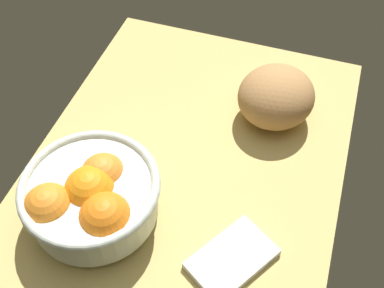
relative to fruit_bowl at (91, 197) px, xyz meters
The scene contains 4 objects.
ground_plane 23.04cm from the fruit_bowl, 149.11° to the left, with size 70.04×56.51×3.00cm, color tan.
fruit_bowl is the anchor object (origin of this frame).
bread_loaf 40.37cm from the fruit_bowl, 144.02° to the left, with size 15.39×14.59×10.91cm, color #B2804C.
napkin_folded 24.86cm from the fruit_bowl, 88.55° to the left, with size 13.69×8.62×1.46cm, color silver.
Camera 1 is at (53.99, 17.85, 72.02)cm, focal length 45.08 mm.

